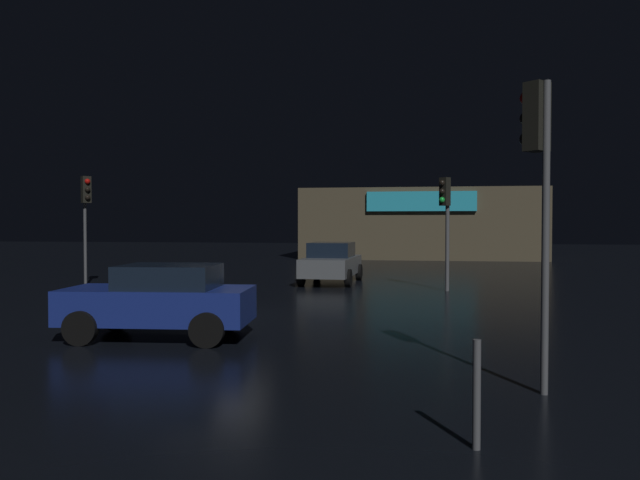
{
  "coord_description": "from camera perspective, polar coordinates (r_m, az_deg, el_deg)",
  "views": [
    {
      "loc": [
        5.17,
        -15.51,
        2.43
      ],
      "look_at": [
        1.6,
        6.69,
        1.83
      ],
      "focal_mm": 34.85,
      "sensor_mm": 36.0,
      "label": 1
    }
  ],
  "objects": [
    {
      "name": "bollard_kerb_a",
      "position": [
        7.05,
        14.19,
        -13.6
      ],
      "size": [
        0.09,
        0.09,
        1.19
      ],
      "primitive_type": "cylinder",
      "color": "#595B60",
      "rests_on": "ground"
    },
    {
      "name": "car_near",
      "position": [
        25.25,
        1.06,
        -2.07
      ],
      "size": [
        2.22,
        4.51,
        1.66
      ],
      "color": "slate",
      "rests_on": "ground"
    },
    {
      "name": "traffic_signal_cross_left",
      "position": [
        9.42,
        19.38,
        7.29
      ],
      "size": [
        0.42,
        0.42,
        4.43
      ],
      "color": "#595B60",
      "rests_on": "ground"
    },
    {
      "name": "traffic_signal_main",
      "position": [
        22.61,
        11.46,
        2.7
      ],
      "size": [
        0.41,
        0.43,
        4.06
      ],
      "color": "#595B60",
      "rests_on": "ground"
    },
    {
      "name": "ground_plane",
      "position": [
        16.53,
        -9.27,
        -6.93
      ],
      "size": [
        120.0,
        120.0,
        0.0
      ],
      "primitive_type": "plane",
      "color": "black"
    },
    {
      "name": "traffic_signal_cross_right",
      "position": [
        25.34,
        -20.7,
        3.13
      ],
      "size": [
        0.43,
        0.41,
        4.23
      ],
      "color": "#595B60",
      "rests_on": "ground"
    },
    {
      "name": "store_building",
      "position": [
        45.06,
        9.25,
        1.49
      ],
      "size": [
        16.32,
        8.66,
        4.81
      ],
      "color": "brown",
      "rests_on": "ground"
    },
    {
      "name": "car_far",
      "position": [
        13.55,
        -14.44,
        -5.33
      ],
      "size": [
        4.01,
        2.21,
        1.56
      ],
      "color": "navy",
      "rests_on": "ground"
    }
  ]
}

